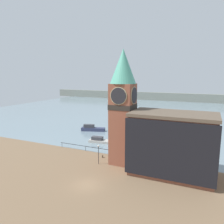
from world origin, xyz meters
TOP-DOWN VIEW (x-y plane):
  - ground_plane at (0.00, 0.00)m, footprint 160.00×160.00m
  - water at (0.00, 72.77)m, footprint 160.00×120.00m
  - far_shoreline at (0.00, 112.77)m, footprint 180.00×3.00m
  - pier_railing at (-7.79, 12.52)m, footprint 12.96×0.08m
  - clock_tower at (1.69, 9.94)m, footprint 4.57×4.57m
  - pier_building at (10.73, 8.81)m, footprint 13.52×7.54m
  - boat_near at (-7.65, 19.17)m, footprint 6.30×2.94m
  - boat_far at (-14.79, 27.96)m, footprint 7.06×3.45m
  - mooring_bollard_near at (-2.77, 10.58)m, footprint 0.29×0.29m
  - lamp_post at (-2.07, 7.57)m, footprint 0.32×0.32m

SIDE VIEW (x-z plane):
  - water at x=0.00m, z-range 0.00..0.00m
  - ground_plane at x=0.00m, z-range 0.00..0.00m
  - mooring_bollard_near at x=-2.77m, z-range 0.02..0.64m
  - boat_near at x=-7.65m, z-range -0.19..1.19m
  - boat_far at x=-14.79m, z-range -0.25..1.67m
  - pier_railing at x=-7.79m, z-range 0.42..1.51m
  - far_shoreline at x=0.00m, z-range 0.00..5.00m
  - lamp_post at x=-2.07m, z-range 0.75..4.34m
  - pier_building at x=10.73m, z-range 0.02..10.26m
  - clock_tower at x=1.69m, z-range 0.63..21.23m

